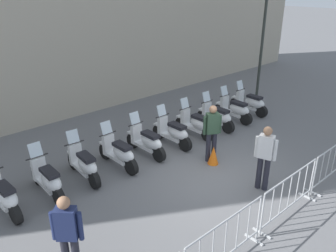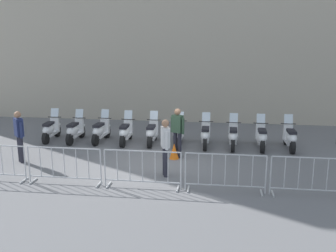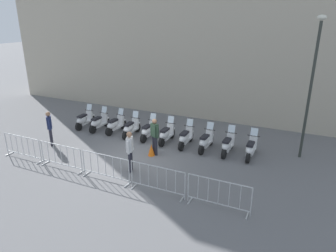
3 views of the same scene
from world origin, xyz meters
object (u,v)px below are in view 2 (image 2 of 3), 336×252
object	(u,v)px
motorcycle_8	(261,137)
officer_by_barriers	(177,130)
motorcycle_2	(100,131)
barrier_segment_3	(225,173)
officer_near_row_end	(165,144)
motorcycle_4	(152,133)
motorcycle_0	(51,130)
motorcycle_3	(126,133)
barrier_segment_4	(313,177)
officer_mid_plaza	(19,134)
motorcycle_6	(205,135)
motorcycle_9	(290,138)
motorcycle_5	(178,134)
traffic_cone	(174,151)
motorcycle_1	(75,131)
barrier_segment_1	(64,166)
motorcycle_7	(233,136)
barrier_segment_2	(142,169)

from	to	relation	value
motorcycle_8	officer_by_barriers	xyz separation A→B (m)	(-3.10, -1.26, 0.53)
motorcycle_2	barrier_segment_3	distance (m)	6.59
motorcycle_8	officer_near_row_end	distance (m)	4.61
motorcycle_4	motorcycle_0	bearing A→B (deg)	176.24
motorcycle_3	barrier_segment_4	world-z (taller)	motorcycle_3
officer_near_row_end	officer_mid_plaza	bearing A→B (deg)	169.00
motorcycle_3	motorcycle_6	bearing A→B (deg)	-3.89
motorcycle_8	motorcycle_0	bearing A→B (deg)	175.81
motorcycle_2	motorcycle_6	distance (m)	4.19
motorcycle_9	motorcycle_8	bearing A→B (deg)	178.60
officer_mid_plaza	motorcycle_5	bearing A→B (deg)	24.73
officer_by_barriers	motorcycle_3	bearing A→B (deg)	142.54
motorcycle_5	officer_by_barriers	world-z (taller)	officer_by_barriers
motorcycle_6	traffic_cone	distance (m)	1.94
motorcycle_1	officer_near_row_end	size ratio (longest dim) A/B	1.00
motorcycle_5	barrier_segment_1	distance (m)	5.15
motorcycle_6	motorcycle_8	bearing A→B (deg)	-4.13
motorcycle_7	officer_mid_plaza	distance (m)	7.59
motorcycle_2	motorcycle_3	xyz separation A→B (m)	(1.04, -0.16, 0.00)
motorcycle_0	motorcycle_1	world-z (taller)	same
motorcycle_7	barrier_segment_2	world-z (taller)	motorcycle_7
barrier_segment_4	motorcycle_0	bearing A→B (deg)	150.77
officer_mid_plaza	motorcycle_9	bearing A→B (deg)	12.82
motorcycle_5	barrier_segment_1	xyz separation A→B (m)	(-3.03, -4.16, 0.07)
officer_mid_plaza	motorcycle_6	bearing A→B (deg)	20.34
motorcycle_5	traffic_cone	bearing A→B (deg)	-92.44
motorcycle_6	traffic_cone	size ratio (longest dim) A/B	3.14
motorcycle_1	barrier_segment_2	world-z (taller)	motorcycle_1
motorcycle_3	motorcycle_8	world-z (taller)	same
motorcycle_6	barrier_segment_3	world-z (taller)	motorcycle_6
motorcycle_4	motorcycle_5	xyz separation A→B (m)	(1.04, -0.11, 0.00)
barrier_segment_1	barrier_segment_3	distance (m)	4.48
motorcycle_0	motorcycle_1	xyz separation A→B (m)	(1.04, -0.10, 0.00)
motorcycle_8	officer_near_row_end	xyz separation A→B (m)	(-3.37, -3.11, 0.53)
motorcycle_4	officer_mid_plaza	xyz separation A→B (m)	(-4.12, -2.49, 0.53)
motorcycle_9	motorcycle_5	bearing A→B (deg)	176.54
motorcycle_2	motorcycle_8	xyz separation A→B (m)	(6.26, -0.53, 0.00)
motorcycle_5	officer_by_barriers	distance (m)	1.58
barrier_segment_3	motorcycle_1	bearing A→B (deg)	139.87
motorcycle_4	officer_near_row_end	distance (m)	3.57
motorcycle_4	officer_near_row_end	xyz separation A→B (m)	(0.80, -3.44, 0.53)
motorcycle_1	motorcycle_2	world-z (taller)	same
barrier_segment_4	motorcycle_2	bearing A→B (deg)	144.30
motorcycle_3	motorcycle_7	size ratio (longest dim) A/B	1.00
officer_mid_plaza	officer_by_barriers	bearing A→B (deg)	9.72
barrier_segment_3	officer_near_row_end	xyz separation A→B (m)	(-1.68, 1.11, 0.46)
barrier_segment_4	motorcycle_3	bearing A→B (deg)	140.64
motorcycle_5	motorcycle_2	bearing A→B (deg)	174.53
motorcycle_2	motorcycle_6	world-z (taller)	same
motorcycle_2	motorcycle_4	bearing A→B (deg)	-5.22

